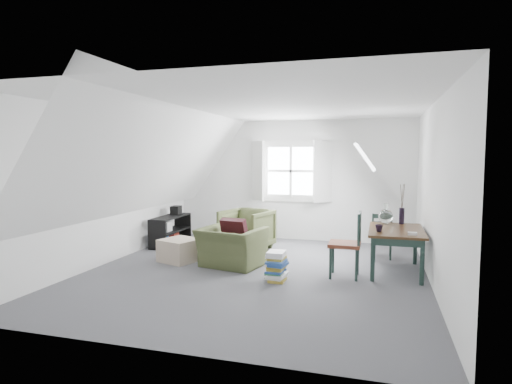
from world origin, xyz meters
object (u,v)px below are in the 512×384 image
(ottoman, at_px, (180,250))
(dining_chair_near, at_px, (347,243))
(magazine_stack, at_px, (277,266))
(dining_chair_far, at_px, (382,235))
(media_shelf, at_px, (170,232))
(armchair_far, at_px, (247,250))
(dining_table, at_px, (396,235))
(armchair_near, at_px, (232,266))

(ottoman, distance_m, dining_chair_near, 2.79)
(magazine_stack, bearing_deg, ottoman, 160.13)
(dining_chair_far, height_order, media_shelf, dining_chair_far)
(armchair_far, distance_m, dining_table, 2.84)
(ottoman, height_order, magazine_stack, magazine_stack)
(dining_chair_near, bearing_deg, ottoman, -74.84)
(dining_chair_near, bearing_deg, dining_chair_far, 179.11)
(armchair_near, height_order, dining_table, dining_table)
(dining_table, bearing_deg, armchair_near, -175.26)
(dining_chair_near, relative_size, magazine_stack, 2.29)
(armchair_near, xyz_separation_m, dining_chair_near, (1.82, -0.11, 0.50))
(armchair_near, height_order, dining_chair_far, dining_chair_far)
(armchair_far, bearing_deg, dining_chair_far, 16.12)
(media_shelf, relative_size, magazine_stack, 2.67)
(dining_chair_far, bearing_deg, armchair_near, 15.46)
(armchair_near, xyz_separation_m, dining_table, (2.51, 0.36, 0.57))
(dining_table, bearing_deg, dining_chair_far, 99.62)
(dining_table, bearing_deg, media_shelf, 165.22)
(ottoman, bearing_deg, magazine_stack, -19.87)
(dining_chair_far, xyz_separation_m, dining_chair_near, (-0.49, -1.35, 0.09))
(armchair_near, xyz_separation_m, ottoman, (-0.94, 0.07, 0.19))
(dining_chair_far, bearing_deg, dining_table, 90.47)
(magazine_stack, bearing_deg, dining_chair_near, 26.78)
(dining_chair_near, xyz_separation_m, magazine_stack, (-0.94, -0.48, -0.29))
(dining_chair_far, bearing_deg, ottoman, 7.08)
(ottoman, relative_size, dining_chair_near, 0.59)
(dining_chair_near, bearing_deg, magazine_stack, -44.25)
(armchair_far, xyz_separation_m, dining_table, (2.64, -0.86, 0.57))
(ottoman, relative_size, media_shelf, 0.50)
(dining_table, relative_size, magazine_stack, 3.16)
(armchair_near, height_order, magazine_stack, magazine_stack)
(armchair_near, height_order, ottoman, ottoman)
(armchair_near, height_order, media_shelf, media_shelf)
(ottoman, distance_m, magazine_stack, 1.94)
(armchair_far, xyz_separation_m, media_shelf, (-1.60, -0.01, 0.26))
(armchair_far, height_order, magazine_stack, magazine_stack)
(armchair_near, height_order, armchair_far, armchair_far)
(armchair_near, bearing_deg, magazine_stack, 157.88)
(dining_table, bearing_deg, magazine_stack, -153.17)
(armchair_far, xyz_separation_m, dining_chair_near, (1.95, -1.34, 0.50))
(armchair_near, bearing_deg, media_shelf, -23.38)
(ottoman, bearing_deg, dining_table, 4.82)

